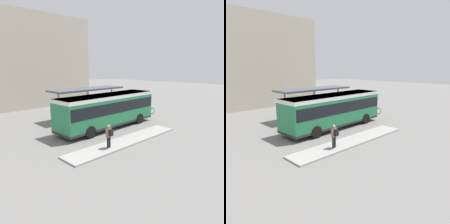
% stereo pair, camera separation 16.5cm
% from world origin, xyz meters
% --- Properties ---
extents(ground_plane, '(120.00, 120.00, 0.00)m').
position_xyz_m(ground_plane, '(0.00, 0.00, 0.00)').
color(ground_plane, slate).
extents(curb_island, '(10.61, 1.80, 0.12)m').
position_xyz_m(curb_island, '(-1.76, -3.84, 0.06)').
color(curb_island, '#9E9E99').
rests_on(curb_island, ground_plane).
extents(city_bus, '(10.42, 2.92, 3.10)m').
position_xyz_m(city_bus, '(0.01, 0.00, 1.81)').
color(city_bus, '#237A47').
rests_on(city_bus, ground_plane).
extents(pedestrian_waiting, '(0.42, 0.45, 1.62)m').
position_xyz_m(pedestrian_waiting, '(-3.78, -4.08, 1.05)').
color(pedestrian_waiting, '#232328').
rests_on(pedestrian_waiting, curb_island).
extents(bicycle_black, '(0.48, 1.72, 0.74)m').
position_xyz_m(bicycle_black, '(8.01, 1.13, 0.37)').
color(bicycle_black, black).
rests_on(bicycle_black, ground_plane).
extents(bicycle_orange, '(0.48, 1.74, 0.75)m').
position_xyz_m(bicycle_orange, '(8.00, 1.78, 0.38)').
color(bicycle_orange, black).
rests_on(bicycle_orange, ground_plane).
extents(bicycle_red, '(0.48, 1.58, 0.68)m').
position_xyz_m(bicycle_red, '(7.85, 2.44, 0.34)').
color(bicycle_red, black).
rests_on(bicycle_red, ground_plane).
extents(station_shelter, '(8.65, 2.66, 3.25)m').
position_xyz_m(station_shelter, '(1.34, 4.63, 3.08)').
color(station_shelter, '#4C515B').
rests_on(station_shelter, ground_plane).
extents(potted_planter_near_shelter, '(0.88, 0.88, 1.40)m').
position_xyz_m(potted_planter_near_shelter, '(-2.46, 2.10, 0.73)').
color(potted_planter_near_shelter, slate).
rests_on(potted_planter_near_shelter, ground_plane).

